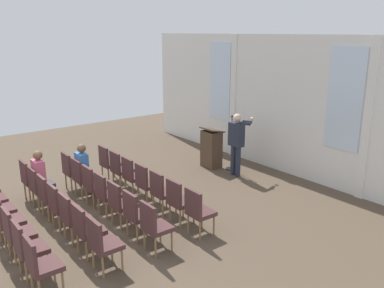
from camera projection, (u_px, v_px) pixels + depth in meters
The scene contains 32 objects.
ground_plane at pixel (42, 235), 7.72m from camera, with size 16.96×16.96×0.00m, color brown.
rear_partition at pixel (274, 103), 11.07m from camera, with size 10.79×0.14×3.69m.
speaker at pixel (237, 140), 10.66m from camera, with size 0.52×0.69×1.69m.
mic_stand at pixel (231, 158), 11.29m from camera, with size 0.28×0.28×1.55m.
lectern at pixel (211, 148), 11.46m from camera, with size 0.60×0.48×1.16m.
chair_r0_c0 at pixel (108, 161), 10.38m from camera, with size 0.46×0.44×0.94m.
chair_r0_c1 at pixel (119, 167), 9.91m from camera, with size 0.46×0.44×0.94m.
chair_r0_c2 at pixel (132, 174), 9.44m from camera, with size 0.46×0.44×0.94m.
chair_r0_c3 at pixel (146, 181), 8.97m from camera, with size 0.46×0.44×0.94m.
chair_r0_c4 at pixel (161, 190), 8.51m from camera, with size 0.46×0.44×0.94m.
chair_r0_c5 at pixel (179, 199), 8.04m from camera, with size 0.46×0.44×0.94m.
chair_r0_c6 at pixel (198, 209), 7.57m from camera, with size 0.46×0.44×0.94m.
chair_r1_c0 at pixel (71, 169), 9.79m from camera, with size 0.46×0.44×0.94m.
chair_r1_c1 at pixel (82, 176), 9.33m from camera, with size 0.46×0.44×0.94m.
audience_r1_c1 at pixel (84, 168), 9.33m from camera, with size 0.36×0.39×1.29m.
chair_r1_c2 at pixel (93, 183), 8.86m from camera, with size 0.46×0.44×0.94m.
chair_r1_c3 at pixel (106, 192), 8.39m from camera, with size 0.46×0.44×0.94m.
chair_r1_c4 at pixel (120, 201), 7.92m from camera, with size 0.46×0.44×0.94m.
chair_r1_c5 at pixel (136, 212), 7.46m from camera, with size 0.46×0.44×0.94m.
chair_r1_c6 at pixel (154, 224), 6.99m from camera, with size 0.46×0.44×0.94m.
chair_r2_c0 at pixel (30, 177), 9.21m from camera, with size 0.46×0.44×0.94m.
chair_r2_c1 at pixel (39, 185), 8.75m from camera, with size 0.46×0.44×0.94m.
audience_r2_c1 at pixel (42, 176), 8.74m from camera, with size 0.36×0.39×1.31m.
chair_r2_c2 at pixel (48, 194), 8.28m from camera, with size 0.46×0.44×0.94m.
chair_r2_c3 at pixel (59, 204), 7.81m from camera, with size 0.46×0.44×0.94m.
chair_r2_c4 at pixel (72, 215), 7.34m from camera, with size 0.46×0.44×0.94m.
chair_r2_c5 at pixel (86, 227), 6.88m from camera, with size 0.46×0.44×0.94m.
chair_r2_c6 at pixel (102, 242), 6.41m from camera, with size 0.46×0.44×0.94m.
chair_r3_c3 at pixel (6, 218), 7.23m from camera, with size 0.46×0.44×0.94m.
chair_r3_c4 at pixel (15, 231), 6.76m from camera, with size 0.46×0.44×0.94m.
chair_r3_c5 at pixel (27, 245), 6.30m from camera, with size 0.46×0.44×0.94m.
chair_r3_c6 at pixel (40, 263), 5.83m from camera, with size 0.46×0.44×0.94m.
Camera 1 is at (7.26, -2.01, 3.76)m, focal length 37.74 mm.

